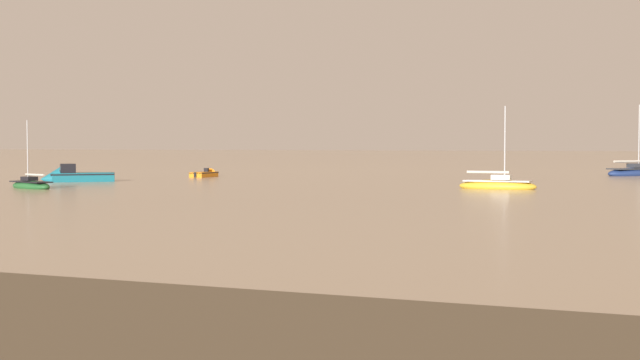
% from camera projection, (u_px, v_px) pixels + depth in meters
% --- Properties ---
extents(motorboat_moored_0, '(6.26, 5.82, 2.42)m').
position_uv_depth(motorboat_moored_0, '(71.00, 178.00, 77.15)').
color(motorboat_moored_0, '#197084').
rests_on(motorboat_moored_0, ground).
extents(sailboat_moored_0, '(6.51, 6.71, 8.00)m').
position_uv_depth(sailboat_moored_0, '(634.00, 172.00, 91.94)').
color(sailboat_moored_0, navy).
rests_on(sailboat_moored_0, ground).
extents(sailboat_moored_1, '(5.92, 1.99, 6.58)m').
position_uv_depth(sailboat_moored_1, '(498.00, 185.00, 64.85)').
color(sailboat_moored_1, gold).
rests_on(sailboat_moored_1, ground).
extents(motorboat_moored_1, '(1.51, 4.24, 1.43)m').
position_uv_depth(motorboat_moored_1, '(207.00, 175.00, 88.76)').
color(motorboat_moored_1, orange).
rests_on(motorboat_moored_1, ground).
extents(sailboat_moored_2, '(5.12, 3.18, 5.49)m').
position_uv_depth(sailboat_moored_2, '(31.00, 185.00, 65.65)').
color(sailboat_moored_2, '#23602D').
rests_on(sailboat_moored_2, ground).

